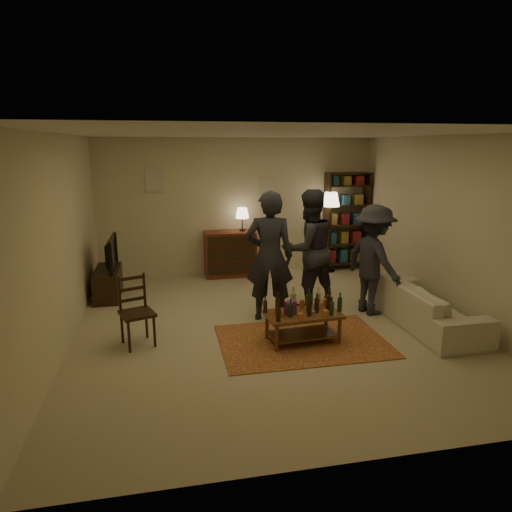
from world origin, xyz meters
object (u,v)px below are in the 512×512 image
object	(u,v)px
dining_chair	(135,308)
floor_lamp	(331,205)
person_by_sofa	(373,260)
bookshelf	(346,220)
person_left	(269,256)
coffee_table	(303,315)
sofa	(426,305)
dresser	(231,252)
tv_stand	(108,276)
person_right	(309,249)

from	to	relation	value
dining_chair	floor_lamp	distance (m)	4.79
floor_lamp	person_by_sofa	size ratio (longest dim) A/B	0.97
bookshelf	person_by_sofa	world-z (taller)	bookshelf
dining_chair	person_left	distance (m)	2.03
coffee_table	person_by_sofa	distance (m)	1.67
dining_chair	floor_lamp	xyz separation A→B (m)	(3.72, 2.89, 0.89)
sofa	dining_chair	bearing A→B (deg)	87.70
dining_chair	floor_lamp	size ratio (longest dim) A/B	0.57
person_left	dresser	bearing A→B (deg)	-70.94
dining_chair	tv_stand	size ratio (longest dim) A/B	0.89
dresser	person_by_sofa	size ratio (longest dim) A/B	0.80
bookshelf	person_by_sofa	bearing A→B (deg)	-103.12
dining_chair	person_by_sofa	size ratio (longest dim) A/B	0.55
dining_chair	person_by_sofa	bearing A→B (deg)	-11.97
floor_lamp	person_left	xyz separation A→B (m)	(-1.81, -2.36, -0.42)
tv_stand	person_by_sofa	size ratio (longest dim) A/B	0.62
floor_lamp	person_left	world-z (taller)	person_left
floor_lamp	sofa	bearing A→B (deg)	-83.37
tv_stand	sofa	world-z (taller)	tv_stand
person_right	person_by_sofa	size ratio (longest dim) A/B	1.12
person_left	floor_lamp	bearing A→B (deg)	-113.77
sofa	person_by_sofa	bearing A→B (deg)	41.49
bookshelf	sofa	world-z (taller)	bookshelf
tv_stand	floor_lamp	distance (m)	4.49
bookshelf	sofa	distance (m)	3.26
dresser	bookshelf	world-z (taller)	bookshelf
bookshelf	sofa	xyz separation A→B (m)	(-0.05, -3.18, -0.73)
sofa	person_left	xyz separation A→B (m)	(-2.17, 0.69, 0.66)
dresser	sofa	world-z (taller)	dresser
dresser	person_left	distance (m)	2.48
floor_lamp	sofa	world-z (taller)	floor_lamp
coffee_table	person_left	size ratio (longest dim) A/B	0.54
bookshelf	floor_lamp	bearing A→B (deg)	-162.00
dining_chair	person_by_sofa	distance (m)	3.57
person_right	person_by_sofa	bearing A→B (deg)	137.40
bookshelf	person_left	world-z (taller)	bookshelf
dining_chair	coffee_table	bearing A→B (deg)	-29.32
dining_chair	sofa	size ratio (longest dim) A/B	0.45
coffee_table	person_right	size ratio (longest dim) A/B	0.55
person_left	person_right	distance (m)	0.84
floor_lamp	person_left	size ratio (longest dim) A/B	0.85
dresser	floor_lamp	world-z (taller)	floor_lamp
person_left	person_by_sofa	world-z (taller)	person_left
coffee_table	person_left	distance (m)	1.11
coffee_table	dresser	distance (m)	3.36
sofa	person_by_sofa	world-z (taller)	person_by_sofa
bookshelf	person_right	distance (m)	2.55
dining_chair	dresser	distance (m)	3.40
coffee_table	person_right	xyz separation A→B (m)	(0.48, 1.31, 0.57)
person_by_sofa	sofa	bearing A→B (deg)	-154.14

